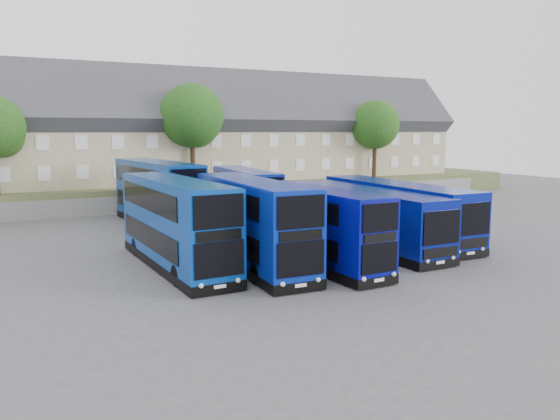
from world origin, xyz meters
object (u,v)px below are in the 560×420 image
at_px(dd_front_left, 176,225).
at_px(tree_far, 381,124).
at_px(coach_east_a, 365,218).
at_px(tree_east, 376,127).
at_px(tree_mid, 193,118).
at_px(dd_front_mid, 252,224).

relative_size(dd_front_left, tree_far, 1.31).
xyz_separation_m(coach_east_a, tree_east, (16.33, 21.05, 5.67)).
height_order(coach_east_a, tree_far, tree_far).
bearing_deg(tree_far, tree_mid, -165.96).
bearing_deg(dd_front_left, coach_east_a, -3.41).
height_order(dd_front_mid, tree_far, tree_far).
distance_m(dd_front_mid, tree_east, 33.43).
distance_m(dd_front_left, dd_front_mid, 3.89).
bearing_deg(dd_front_mid, tree_far, 46.30).
bearing_deg(tree_east, tree_far, 49.40).
relative_size(tree_mid, tree_east, 1.12).
relative_size(coach_east_a, tree_mid, 1.40).
bearing_deg(tree_mid, tree_east, -1.43).
bearing_deg(coach_east_a, dd_front_left, 178.63).
distance_m(tree_east, tree_far, 9.23).
height_order(dd_front_mid, tree_east, tree_east).
bearing_deg(tree_far, coach_east_a, -128.53).
bearing_deg(dd_front_left, dd_front_mid, -24.74).
height_order(tree_east, tree_far, tree_far).
bearing_deg(dd_front_left, tree_mid, 67.21).
bearing_deg(tree_mid, dd_front_left, -110.43).
height_order(dd_front_left, tree_east, tree_east).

